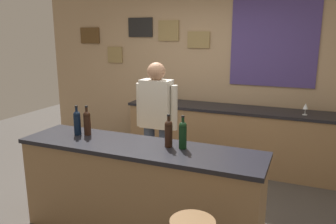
{
  "coord_description": "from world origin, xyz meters",
  "views": [
    {
      "loc": [
        1.41,
        -3.02,
        1.93
      ],
      "look_at": [
        -0.06,
        0.45,
        1.05
      ],
      "focal_mm": 35.72,
      "sensor_mm": 36.0,
      "label": 1
    }
  ],
  "objects_px": {
    "wine_bottle_a": "(77,122)",
    "wine_bottle_c": "(169,132)",
    "bartender": "(157,121)",
    "wine_bottle_d": "(183,134)",
    "wine_glass_b": "(306,107)",
    "wine_bottle_b": "(87,122)",
    "wine_glass_a": "(170,96)"
  },
  "relations": [
    {
      "from": "wine_bottle_a",
      "to": "wine_bottle_c",
      "type": "height_order",
      "value": "same"
    },
    {
      "from": "wine_glass_a",
      "to": "wine_glass_b",
      "type": "xyz_separation_m",
      "value": [
        1.91,
        -0.01,
        0.0
      ]
    },
    {
      "from": "wine_glass_b",
      "to": "wine_bottle_c",
      "type": "bearing_deg",
      "value": -120.66
    },
    {
      "from": "wine_bottle_a",
      "to": "wine_bottle_c",
      "type": "xyz_separation_m",
      "value": [
        1.01,
        0.02,
        0.0
      ]
    },
    {
      "from": "wine_bottle_c",
      "to": "wine_glass_b",
      "type": "xyz_separation_m",
      "value": [
        1.13,
        1.91,
        -0.05
      ]
    },
    {
      "from": "bartender",
      "to": "wine_bottle_b",
      "type": "distance_m",
      "value": 0.87
    },
    {
      "from": "wine_bottle_d",
      "to": "wine_glass_b",
      "type": "height_order",
      "value": "wine_bottle_d"
    },
    {
      "from": "wine_bottle_d",
      "to": "wine_glass_b",
      "type": "xyz_separation_m",
      "value": [
        0.99,
        1.9,
        -0.05
      ]
    },
    {
      "from": "bartender",
      "to": "wine_glass_a",
      "type": "relative_size",
      "value": 10.45
    },
    {
      "from": "wine_bottle_d",
      "to": "wine_bottle_b",
      "type": "bearing_deg",
      "value": 179.52
    },
    {
      "from": "bartender",
      "to": "wine_bottle_b",
      "type": "relative_size",
      "value": 5.29
    },
    {
      "from": "bartender",
      "to": "wine_bottle_c",
      "type": "xyz_separation_m",
      "value": [
        0.47,
        -0.76,
        0.12
      ]
    },
    {
      "from": "bartender",
      "to": "wine_bottle_b",
      "type": "bearing_deg",
      "value": -120.58
    },
    {
      "from": "wine_bottle_a",
      "to": "wine_bottle_d",
      "type": "bearing_deg",
      "value": 1.26
    },
    {
      "from": "wine_bottle_b",
      "to": "wine_bottle_c",
      "type": "height_order",
      "value": "same"
    },
    {
      "from": "wine_bottle_b",
      "to": "wine_glass_a",
      "type": "relative_size",
      "value": 1.97
    },
    {
      "from": "bartender",
      "to": "wine_bottle_c",
      "type": "distance_m",
      "value": 0.9
    },
    {
      "from": "wine_bottle_c",
      "to": "wine_bottle_d",
      "type": "height_order",
      "value": "same"
    },
    {
      "from": "wine_bottle_a",
      "to": "wine_glass_b",
      "type": "xyz_separation_m",
      "value": [
        2.14,
        1.93,
        -0.05
      ]
    },
    {
      "from": "bartender",
      "to": "wine_bottle_a",
      "type": "height_order",
      "value": "bartender"
    },
    {
      "from": "wine_bottle_c",
      "to": "wine_bottle_d",
      "type": "distance_m",
      "value": 0.14
    },
    {
      "from": "wine_bottle_b",
      "to": "wine_bottle_d",
      "type": "relative_size",
      "value": 1.0
    },
    {
      "from": "wine_bottle_c",
      "to": "bartender",
      "type": "bearing_deg",
      "value": 121.92
    },
    {
      "from": "wine_bottle_a",
      "to": "wine_glass_a",
      "type": "bearing_deg",
      "value": 83.23
    },
    {
      "from": "wine_bottle_a",
      "to": "wine_bottle_c",
      "type": "distance_m",
      "value": 1.01
    },
    {
      "from": "wine_glass_a",
      "to": "bartender",
      "type": "bearing_deg",
      "value": -75.17
    },
    {
      "from": "wine_bottle_a",
      "to": "wine_bottle_b",
      "type": "relative_size",
      "value": 1.0
    },
    {
      "from": "wine_bottle_c",
      "to": "wine_glass_a",
      "type": "relative_size",
      "value": 1.97
    },
    {
      "from": "wine_bottle_d",
      "to": "wine_glass_b",
      "type": "bearing_deg",
      "value": 62.39
    },
    {
      "from": "wine_bottle_d",
      "to": "wine_glass_b",
      "type": "relative_size",
      "value": 1.97
    },
    {
      "from": "wine_bottle_b",
      "to": "wine_bottle_d",
      "type": "bearing_deg",
      "value": -0.48
    },
    {
      "from": "wine_bottle_b",
      "to": "bartender",
      "type": "bearing_deg",
      "value": 59.42
    }
  ]
}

